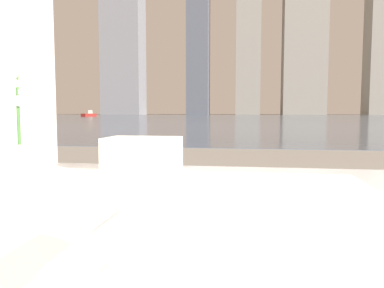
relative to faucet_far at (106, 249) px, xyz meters
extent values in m
cube|color=white|center=(-0.17, 0.31, -0.07)|extent=(1.34, 1.19, 0.04)
cylinder|color=silver|center=(0.00, 0.06, -0.03)|extent=(0.04, 0.04, 0.04)
cylinder|color=silver|center=(0.00, -0.02, 0.01)|extent=(0.04, 0.17, 0.04)
cylinder|color=silver|center=(-0.70, 0.90, -0.01)|extent=(0.12, 0.12, 0.09)
cylinder|color=#38662D|center=(-0.70, 0.90, 0.17)|extent=(0.01, 0.01, 0.26)
sphere|color=silver|center=(-0.71, 0.89, 0.30)|extent=(0.04, 0.04, 0.04)
sphere|color=silver|center=(-0.71, 0.91, 0.26)|extent=(0.04, 0.04, 0.04)
sphere|color=silver|center=(-0.70, 0.92, 0.23)|extent=(0.04, 0.04, 0.04)
sphere|color=silver|center=(-0.69, 0.89, 0.20)|extent=(0.04, 0.04, 0.04)
cube|color=silver|center=(-0.21, 0.88, -0.03)|extent=(0.26, 0.18, 0.04)
cube|color=silver|center=(-0.21, 0.88, 0.01)|extent=(0.26, 0.18, 0.04)
cube|color=silver|center=(-0.21, 0.88, 0.05)|extent=(0.26, 0.18, 0.04)
cube|color=slate|center=(-0.17, 61.91, -0.55)|extent=(180.00, 110.00, 0.01)
cube|color=maroon|center=(-26.99, 60.57, -0.29)|extent=(1.78, 3.05, 0.51)
cube|color=#B2A893|center=(-26.99, 60.57, 0.25)|extent=(1.00, 1.25, 0.58)
cube|color=slate|center=(-40.24, 117.91, 29.14)|extent=(12.74, 9.09, 59.38)
cube|color=gray|center=(16.44, 117.91, 26.50)|extent=(12.53, 9.32, 54.10)
camera|label=1|loc=(0.16, -0.40, 0.16)|focal=35.00mm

